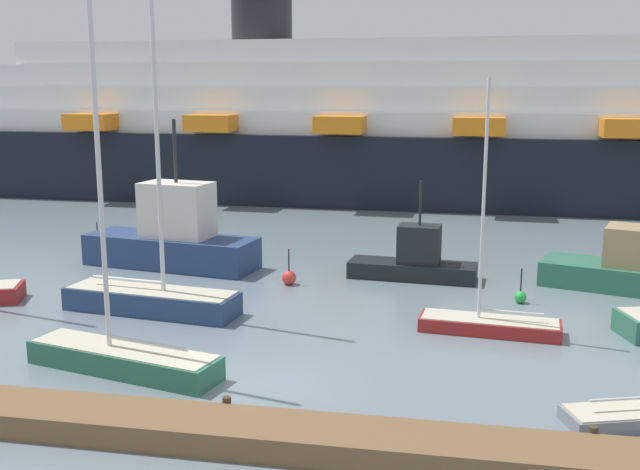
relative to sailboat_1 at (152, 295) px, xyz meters
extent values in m
plane|color=slate|center=(6.17, -6.26, -0.71)|extent=(600.00, 600.00, 0.00)
cube|color=brown|center=(6.17, -10.31, -0.36)|extent=(23.73, 1.86, 0.69)
cylinder|color=#423323|center=(6.17, -9.28, -0.29)|extent=(0.24, 0.24, 0.83)
cylinder|color=#423323|center=(15.66, -9.28, -0.29)|extent=(0.24, 0.24, 0.83)
cube|color=navy|center=(-0.01, 0.00, -0.24)|extent=(7.47, 2.84, 0.93)
cube|color=beige|center=(-0.01, 0.00, 0.24)|extent=(7.16, 2.65, 0.04)
cylinder|color=silver|center=(0.57, -0.07, 7.09)|extent=(0.17, 0.17, 13.74)
cylinder|color=silver|center=(-1.06, 0.14, 0.57)|extent=(3.27, 0.56, 0.14)
cube|color=maroon|center=(13.47, -0.02, -0.45)|extent=(5.31, 1.97, 0.51)
cube|color=beige|center=(13.47, -0.02, -0.18)|extent=(5.09, 1.84, 0.04)
cylinder|color=silver|center=(13.06, 0.02, 4.23)|extent=(0.12, 0.12, 8.85)
cylinder|color=silver|center=(14.22, -0.09, 0.15)|extent=(2.34, 0.32, 0.10)
cube|color=#2D6B51|center=(1.68, -6.18, -0.32)|extent=(6.94, 3.11, 0.77)
cube|color=beige|center=(1.68, -6.18, 0.08)|extent=(6.64, 2.93, 0.04)
cylinder|color=silver|center=(1.15, -6.05, 5.74)|extent=(0.16, 0.16, 11.37)
cylinder|color=silver|center=(2.63, -6.41, 0.41)|extent=(2.99, 0.85, 0.13)
cylinder|color=silver|center=(16.81, -7.19, 0.03)|extent=(1.94, 0.72, 0.09)
cube|color=navy|center=(-2.16, 7.50, 0.08)|extent=(9.26, 4.17, 1.58)
cube|color=silver|center=(-1.72, 7.43, 2.25)|extent=(3.73, 2.61, 2.76)
cylinder|color=#262626|center=(-1.72, 7.43, 5.20)|extent=(0.18, 0.18, 3.13)
cube|color=#2D6B51|center=(20.03, 7.15, -0.14)|extent=(8.39, 5.02, 1.13)
cube|color=black|center=(10.09, 7.40, -0.31)|extent=(6.18, 2.32, 0.78)
cube|color=#1E2328|center=(10.39, 7.38, 0.99)|extent=(2.08, 1.56, 1.83)
cylinder|color=#262626|center=(10.39, 7.38, 2.96)|extent=(0.12, 0.12, 2.12)
sphere|color=green|center=(14.89, 4.14, -0.45)|extent=(0.52, 0.52, 0.52)
cylinder|color=black|center=(14.89, 4.14, 0.31)|extent=(0.06, 0.06, 0.99)
sphere|color=orange|center=(-7.72, 10.43, -0.31)|extent=(0.79, 0.79, 0.79)
cylinder|color=black|center=(-7.72, 10.43, 0.48)|extent=(0.06, 0.06, 0.78)
sphere|color=red|center=(4.54, 5.18, -0.38)|extent=(0.66, 0.66, 0.66)
cylinder|color=black|center=(4.54, 5.18, 0.48)|extent=(0.06, 0.06, 1.05)
cube|color=black|center=(13.48, 33.02, 1.99)|extent=(98.36, 15.71, 5.40)
cube|color=white|center=(13.48, 33.02, 5.57)|extent=(90.48, 13.90, 1.77)
cube|color=white|center=(13.48, 33.02, 7.34)|extent=(85.06, 13.07, 1.77)
cube|color=white|center=(13.48, 33.02, 9.10)|extent=(79.63, 12.24, 1.77)
cube|color=white|center=(13.48, 33.02, 10.87)|extent=(74.20, 11.40, 1.77)
cube|color=orange|center=(-16.09, 26.48, 5.57)|extent=(3.59, 2.82, 1.24)
cube|color=orange|center=(-6.28, 26.28, 5.57)|extent=(3.59, 2.82, 1.24)
cube|color=orange|center=(3.53, 26.08, 5.57)|extent=(3.59, 2.82, 1.24)
cube|color=orange|center=(13.34, 25.88, 5.57)|extent=(3.59, 2.82, 1.24)
cube|color=orange|center=(23.15, 25.68, 5.57)|extent=(3.59, 2.82, 1.24)
cylinder|color=black|center=(-4.17, 33.38, 14.20)|extent=(4.94, 4.94, 4.91)
camera|label=1|loc=(12.17, -27.33, 8.45)|focal=41.68mm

